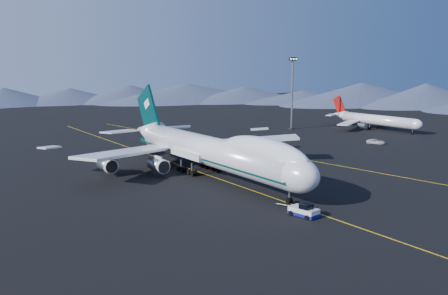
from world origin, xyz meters
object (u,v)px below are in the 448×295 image
floodlight_mast (292,93)px  second_jet (374,120)px  pushback_tug (304,212)px  service_van (376,142)px  boeing_747 (211,150)px

floodlight_mast → second_jet: bearing=-34.4°
pushback_tug → service_van: bearing=22.3°
service_van → boeing_747: bearing=160.3°
pushback_tug → second_jet: second_jet is taller
boeing_747 → second_jet: size_ratio=1.69×
boeing_747 → floodlight_mast: 87.75m
boeing_747 → service_van: size_ratio=12.88×
boeing_747 → second_jet: (95.71, 35.04, -2.12)m
pushback_tug → service_van: 82.72m
second_jet → floodlight_mast: 33.33m
service_van → floodlight_mast: 44.82m
second_jet → service_van: (-28.54, -24.88, -2.92)m
second_jet → service_van: bearing=-118.7°
boeing_747 → pushback_tug: 34.16m
pushback_tug → floodlight_mast: 113.71m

